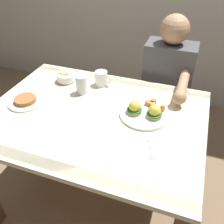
{
  "coord_description": "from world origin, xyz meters",
  "views": [
    {
      "loc": [
        0.46,
        -0.99,
        1.57
      ],
      "look_at": [
        0.11,
        0.0,
        0.78
      ],
      "focal_mm": 39.78,
      "sensor_mm": 36.0,
      "label": 1
    }
  ],
  "objects_px": {
    "dining_table": "(95,128)",
    "side_plate": "(25,101)",
    "coffee_mug": "(102,78)",
    "fork": "(150,146)",
    "water_glass_near": "(82,86)",
    "diner_person": "(166,85)",
    "eggs_benedict_plate": "(145,112)",
    "fruit_bowl": "(66,77)"
  },
  "relations": [
    {
      "from": "coffee_mug",
      "to": "water_glass_near",
      "type": "relative_size",
      "value": 0.96
    },
    {
      "from": "dining_table",
      "to": "side_plate",
      "type": "relative_size",
      "value": 6.0
    },
    {
      "from": "coffee_mug",
      "to": "side_plate",
      "type": "relative_size",
      "value": 0.56
    },
    {
      "from": "side_plate",
      "to": "fork",
      "type": "bearing_deg",
      "value": -7.73
    },
    {
      "from": "side_plate",
      "to": "diner_person",
      "type": "xyz_separation_m",
      "value": [
        0.73,
        0.64,
        -0.1
      ]
    },
    {
      "from": "water_glass_near",
      "to": "diner_person",
      "type": "bearing_deg",
      "value": 42.4
    },
    {
      "from": "coffee_mug",
      "to": "eggs_benedict_plate",
      "type": "bearing_deg",
      "value": -33.77
    },
    {
      "from": "fork",
      "to": "diner_person",
      "type": "height_order",
      "value": "diner_person"
    },
    {
      "from": "side_plate",
      "to": "diner_person",
      "type": "bearing_deg",
      "value": 41.2
    },
    {
      "from": "fruit_bowl",
      "to": "diner_person",
      "type": "distance_m",
      "value": 0.72
    },
    {
      "from": "fruit_bowl",
      "to": "side_plate",
      "type": "height_order",
      "value": "fruit_bowl"
    },
    {
      "from": "side_plate",
      "to": "coffee_mug",
      "type": "bearing_deg",
      "value": 45.06
    },
    {
      "from": "eggs_benedict_plate",
      "to": "coffee_mug",
      "type": "height_order",
      "value": "coffee_mug"
    },
    {
      "from": "eggs_benedict_plate",
      "to": "side_plate",
      "type": "bearing_deg",
      "value": -170.47
    },
    {
      "from": "coffee_mug",
      "to": "water_glass_near",
      "type": "bearing_deg",
      "value": -121.35
    },
    {
      "from": "dining_table",
      "to": "eggs_benedict_plate",
      "type": "bearing_deg",
      "value": 16.29
    },
    {
      "from": "dining_table",
      "to": "fruit_bowl",
      "type": "xyz_separation_m",
      "value": [
        -0.32,
        0.27,
        0.14
      ]
    },
    {
      "from": "fruit_bowl",
      "to": "coffee_mug",
      "type": "distance_m",
      "value": 0.24
    },
    {
      "from": "fork",
      "to": "diner_person",
      "type": "relative_size",
      "value": 0.13
    },
    {
      "from": "coffee_mug",
      "to": "side_plate",
      "type": "height_order",
      "value": "coffee_mug"
    },
    {
      "from": "dining_table",
      "to": "water_glass_near",
      "type": "xyz_separation_m",
      "value": [
        -0.15,
        0.18,
        0.16
      ]
    },
    {
      "from": "dining_table",
      "to": "side_plate",
      "type": "distance_m",
      "value": 0.44
    },
    {
      "from": "fork",
      "to": "diner_person",
      "type": "distance_m",
      "value": 0.75
    },
    {
      "from": "dining_table",
      "to": "coffee_mug",
      "type": "height_order",
      "value": "coffee_mug"
    },
    {
      "from": "fruit_bowl",
      "to": "side_plate",
      "type": "bearing_deg",
      "value": -108.36
    },
    {
      "from": "dining_table",
      "to": "eggs_benedict_plate",
      "type": "relative_size",
      "value": 4.44
    },
    {
      "from": "eggs_benedict_plate",
      "to": "diner_person",
      "type": "height_order",
      "value": "diner_person"
    },
    {
      "from": "dining_table",
      "to": "diner_person",
      "type": "distance_m",
      "value": 0.68
    },
    {
      "from": "coffee_mug",
      "to": "diner_person",
      "type": "relative_size",
      "value": 0.1
    },
    {
      "from": "eggs_benedict_plate",
      "to": "coffee_mug",
      "type": "xyz_separation_m",
      "value": [
        -0.34,
        0.23,
        0.03
      ]
    },
    {
      "from": "dining_table",
      "to": "eggs_benedict_plate",
      "type": "height_order",
      "value": "eggs_benedict_plate"
    },
    {
      "from": "fruit_bowl",
      "to": "fork",
      "type": "height_order",
      "value": "fruit_bowl"
    },
    {
      "from": "diner_person",
      "to": "fruit_bowl",
      "type": "bearing_deg",
      "value": -152.24
    },
    {
      "from": "water_glass_near",
      "to": "dining_table",
      "type": "bearing_deg",
      "value": -48.79
    },
    {
      "from": "dining_table",
      "to": "fork",
      "type": "relative_size",
      "value": 7.84
    },
    {
      "from": "eggs_benedict_plate",
      "to": "fruit_bowl",
      "type": "distance_m",
      "value": 0.61
    },
    {
      "from": "eggs_benedict_plate",
      "to": "side_plate",
      "type": "xyz_separation_m",
      "value": [
        -0.68,
        -0.11,
        -0.01
      ]
    },
    {
      "from": "coffee_mug",
      "to": "fork",
      "type": "relative_size",
      "value": 0.73
    },
    {
      "from": "dining_table",
      "to": "fruit_bowl",
      "type": "relative_size",
      "value": 10.0
    },
    {
      "from": "eggs_benedict_plate",
      "to": "fruit_bowl",
      "type": "height_order",
      "value": "eggs_benedict_plate"
    },
    {
      "from": "eggs_benedict_plate",
      "to": "water_glass_near",
      "type": "bearing_deg",
      "value": 166.88
    },
    {
      "from": "eggs_benedict_plate",
      "to": "dining_table",
      "type": "bearing_deg",
      "value": -163.71
    }
  ]
}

